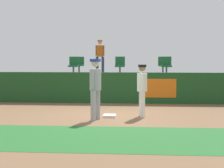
% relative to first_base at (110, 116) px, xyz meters
% --- Properties ---
extents(ground_plane, '(60.00, 60.00, 0.00)m').
position_rel_first_base_xyz_m(ground_plane, '(-0.04, 0.14, -0.04)').
color(ground_plane, brown).
extents(grass_foreground_strip, '(18.00, 2.80, 0.01)m').
position_rel_first_base_xyz_m(grass_foreground_strip, '(-0.04, -2.98, -0.04)').
color(grass_foreground_strip, '#26662B').
rests_on(grass_foreground_strip, ground_plane).
extents(first_base, '(0.40, 0.40, 0.08)m').
position_rel_first_base_xyz_m(first_base, '(0.00, 0.00, 0.00)').
color(first_base, white).
rests_on(first_base, ground_plane).
extents(player_fielder_home, '(0.37, 0.55, 1.70)m').
position_rel_first_base_xyz_m(player_fielder_home, '(1.04, 0.13, 0.94)').
color(player_fielder_home, white).
rests_on(player_fielder_home, ground_plane).
extents(player_runner_visitor, '(0.45, 0.51, 1.88)m').
position_rel_first_base_xyz_m(player_runner_visitor, '(-0.40, -0.54, 1.05)').
color(player_runner_visitor, '#9EA3AD').
rests_on(player_runner_visitor, ground_plane).
extents(field_wall, '(18.00, 0.26, 1.30)m').
position_rel_first_base_xyz_m(field_wall, '(-0.03, 3.59, 0.61)').
color(field_wall, '#19471E').
rests_on(field_wall, ground_plane).
extents(bleacher_platform, '(18.00, 4.80, 1.13)m').
position_rel_first_base_xyz_m(bleacher_platform, '(-0.04, 6.16, 0.53)').
color(bleacher_platform, '#59595E').
rests_on(bleacher_platform, ground_plane).
extents(seat_back_left, '(0.47, 0.44, 0.84)m').
position_rel_first_base_xyz_m(seat_back_left, '(-2.14, 6.83, 1.57)').
color(seat_back_left, '#4C4C51').
rests_on(seat_back_left, bleacher_platform).
extents(seat_back_right, '(0.46, 0.44, 0.84)m').
position_rel_first_base_xyz_m(seat_back_right, '(2.15, 6.83, 1.57)').
color(seat_back_right, '#4C4C51').
rests_on(seat_back_right, bleacher_platform).
extents(seat_back_center, '(0.44, 0.44, 0.84)m').
position_rel_first_base_xyz_m(seat_back_center, '(-0.02, 6.83, 1.57)').
color(seat_back_center, '#4C4C51').
rests_on(seat_back_center, bleacher_platform).
extents(seat_front_right, '(0.47, 0.44, 0.84)m').
position_rel_first_base_xyz_m(seat_front_right, '(2.19, 5.03, 1.57)').
color(seat_front_right, '#4C4C51').
rests_on(seat_front_right, bleacher_platform).
extents(seat_front_center, '(0.45, 0.44, 0.84)m').
position_rel_first_base_xyz_m(seat_front_center, '(0.07, 5.03, 1.57)').
color(seat_front_center, '#4C4C51').
rests_on(seat_front_center, bleacher_platform).
extents(seat_front_left, '(0.44, 0.44, 0.84)m').
position_rel_first_base_xyz_m(seat_front_left, '(-2.10, 5.03, 1.57)').
color(seat_front_left, '#4C4C51').
rests_on(seat_front_left, bleacher_platform).
extents(spectator_hooded, '(0.48, 0.34, 1.72)m').
position_rel_first_base_xyz_m(spectator_hooded, '(-1.12, 7.40, 2.09)').
color(spectator_hooded, '#33384C').
rests_on(spectator_hooded, bleacher_platform).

